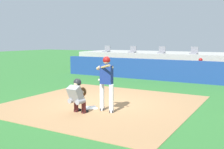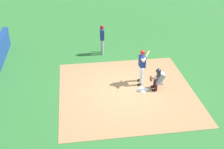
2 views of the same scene
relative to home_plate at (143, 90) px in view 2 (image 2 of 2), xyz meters
The scene contains 6 objects.
ground_plane 0.80m from the home_plate, 90.00° to the left, with size 80.00×80.00×0.00m, color #2D6B2D.
dirt_infield 0.80m from the home_plate, 90.00° to the left, with size 6.40×6.40×0.01m, color #9E754C.
home_plate is the anchor object (origin of this frame).
batter_at_plate 1.23m from the home_plate, ahead, with size 0.77×0.68×1.80m.
catcher_crouched 0.92m from the home_plate, 89.24° to the right, with size 0.50×1.53×1.13m.
on_deck_batter 4.69m from the home_plate, 18.73° to the left, with size 0.58×0.23×1.79m.
Camera 2 is at (-11.77, 2.37, 7.81)m, focal length 47.67 mm.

